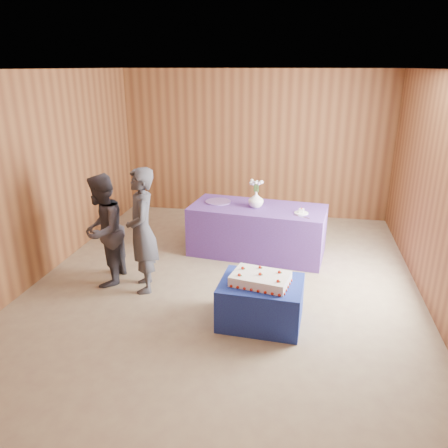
% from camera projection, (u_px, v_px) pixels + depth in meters
% --- Properties ---
extents(ground, '(6.00, 6.00, 0.00)m').
position_uv_depth(ground, '(225.00, 283.00, 5.84)').
color(ground, gray).
rests_on(ground, ground).
extents(room_shell, '(5.04, 6.04, 2.72)m').
position_uv_depth(room_shell, '(226.00, 148.00, 5.23)').
color(room_shell, brown).
rests_on(room_shell, ground).
extents(cake_table, '(0.94, 0.75, 0.50)m').
position_uv_depth(cake_table, '(261.00, 302.00, 4.87)').
color(cake_table, '#1C3C9A').
rests_on(cake_table, ground).
extents(serving_table, '(2.09, 1.13, 0.75)m').
position_uv_depth(serving_table, '(257.00, 230.00, 6.65)').
color(serving_table, '#543798').
rests_on(serving_table, ground).
extents(sheet_cake, '(0.70, 0.54, 0.15)m').
position_uv_depth(sheet_cake, '(260.00, 279.00, 4.74)').
color(sheet_cake, white).
rests_on(sheet_cake, cake_table).
extents(vase, '(0.31, 0.31, 0.24)m').
position_uv_depth(vase, '(256.00, 199.00, 6.48)').
color(vase, white).
rests_on(vase, serving_table).
extents(flower_spray, '(0.21, 0.21, 0.16)m').
position_uv_depth(flower_spray, '(256.00, 183.00, 6.39)').
color(flower_spray, '#2E5C25').
rests_on(flower_spray, vase).
extents(platter, '(0.43, 0.43, 0.02)m').
position_uv_depth(platter, '(218.00, 202.00, 6.74)').
color(platter, '#704E9D').
rests_on(platter, serving_table).
extents(plate, '(0.24, 0.24, 0.01)m').
position_uv_depth(plate, '(301.00, 213.00, 6.23)').
color(plate, white).
rests_on(plate, serving_table).
extents(cake_slice, '(0.07, 0.07, 0.08)m').
position_uv_depth(cake_slice, '(301.00, 211.00, 6.22)').
color(cake_slice, white).
rests_on(cake_slice, plate).
extents(knife, '(0.24, 0.14, 0.00)m').
position_uv_depth(knife, '(301.00, 217.00, 6.09)').
color(knife, silver).
rests_on(knife, serving_table).
extents(guest_left, '(0.57, 0.68, 1.60)m').
position_uv_depth(guest_left, '(142.00, 231.00, 5.43)').
color(guest_left, '#383942').
rests_on(guest_left, ground).
extents(guest_right, '(0.62, 0.76, 1.48)m').
position_uv_depth(guest_right, '(103.00, 230.00, 5.62)').
color(guest_right, '#36343F').
rests_on(guest_right, ground).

